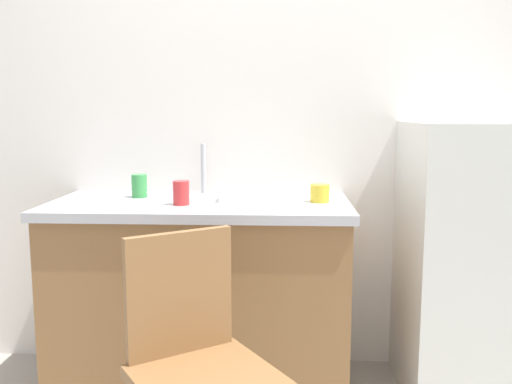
{
  "coord_description": "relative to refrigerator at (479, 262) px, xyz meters",
  "views": [
    {
      "loc": [
        0.06,
        -1.76,
        1.27
      ],
      "look_at": [
        -0.05,
        0.6,
        0.92
      ],
      "focal_mm": 39.15,
      "sensor_mm": 36.0,
      "label": 1
    }
  ],
  "objects": [
    {
      "name": "back_wall",
      "position": [
        -0.92,
        0.34,
        0.65
      ],
      "size": [
        4.8,
        0.1,
        2.52
      ],
      "primitive_type": "cube",
      "color": "white",
      "rests_on": "ground_plane"
    },
    {
      "name": "cabinet_base",
      "position": [
        -1.23,
        -0.01,
        -0.19
      ],
      "size": [
        1.28,
        0.6,
        0.83
      ],
      "primitive_type": "cube",
      "color": "olive",
      "rests_on": "ground_plane"
    },
    {
      "name": "countertop",
      "position": [
        -1.23,
        -0.01,
        0.24
      ],
      "size": [
        1.32,
        0.64,
        0.04
      ],
      "primitive_type": "cube",
      "color": "#B7B7BC",
      "rests_on": "cabinet_base"
    },
    {
      "name": "faucet",
      "position": [
        -1.25,
        0.24,
        0.38
      ],
      "size": [
        0.02,
        0.02,
        0.24
      ],
      "primitive_type": "cylinder",
      "color": "#B7B7BC",
      "rests_on": "countertop"
    },
    {
      "name": "refrigerator",
      "position": [
        0.0,
        0.0,
        0.0
      ],
      "size": [
        0.63,
        0.59,
        1.22
      ],
      "primitive_type": "cube",
      "color": "silver",
      "rests_on": "ground_plane"
    },
    {
      "name": "chair",
      "position": [
        -1.12,
        -0.82,
        -0.11
      ],
      "size": [
        0.56,
        0.56,
        0.89
      ],
      "rotation": [
        0.0,
        0.0,
        0.6
      ],
      "color": "olive",
      "rests_on": "ground_plane"
    },
    {
      "name": "dish_tray",
      "position": [
        -1.0,
        0.04,
        0.29
      ],
      "size": [
        0.28,
        0.2,
        0.05
      ],
      "primitive_type": "cube",
      "color": "white",
      "rests_on": "countertop"
    },
    {
      "name": "cup_red",
      "position": [
        -1.29,
        -0.1,
        0.31
      ],
      "size": [
        0.07,
        0.07,
        0.1
      ],
      "primitive_type": "cylinder",
      "color": "red",
      "rests_on": "countertop"
    },
    {
      "name": "cup_green",
      "position": [
        -1.52,
        0.09,
        0.32
      ],
      "size": [
        0.07,
        0.07,
        0.11
      ],
      "primitive_type": "cylinder",
      "color": "green",
      "rests_on": "countertop"
    },
    {
      "name": "cup_yellow",
      "position": [
        -0.7,
        -0.0,
        0.3
      ],
      "size": [
        0.08,
        0.08,
        0.08
      ],
      "primitive_type": "cylinder",
      "color": "yellow",
      "rests_on": "countertop"
    }
  ]
}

